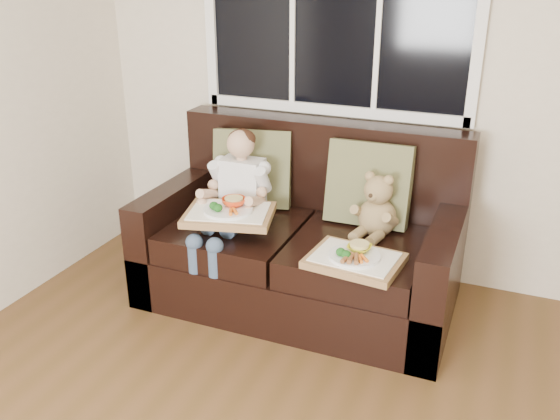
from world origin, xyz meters
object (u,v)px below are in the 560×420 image
at_px(child, 235,192).
at_px(tray_left, 229,212).
at_px(loveseat, 303,246).
at_px(tray_right, 355,259).
at_px(teddy_bear, 377,210).

relative_size(child, tray_left, 1.47).
height_order(loveseat, tray_right, loveseat).
distance_m(loveseat, child, 0.50).
bearing_deg(tray_right, child, 167.67).
xyz_separation_m(loveseat, teddy_bear, (0.41, 0.01, 0.28)).
height_order(loveseat, child, loveseat).
bearing_deg(teddy_bear, loveseat, -165.72).
distance_m(tray_left, tray_right, 0.72).
bearing_deg(teddy_bear, child, -158.02).
bearing_deg(tray_left, loveseat, 28.13).
distance_m(child, tray_right, 0.81).
height_order(loveseat, tray_left, loveseat).
bearing_deg(tray_left, child, 91.84).
distance_m(child, tray_left, 0.19).
relative_size(loveseat, tray_left, 3.22).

